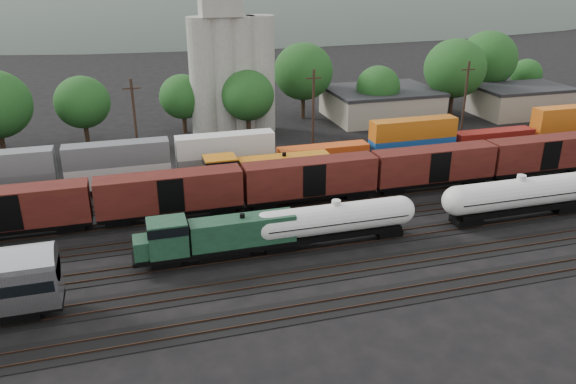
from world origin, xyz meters
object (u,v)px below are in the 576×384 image
object	(u,v)px
tank_car_a	(336,220)
orange_locomotive	(259,172)
grain_silo	(231,62)
green_locomotive	(212,237)

from	to	relation	value
tank_car_a	orange_locomotive	world-z (taller)	orange_locomotive
tank_car_a	grain_silo	bearing A→B (deg)	92.66
tank_car_a	grain_silo	xyz separation A→B (m)	(-1.91, 41.00, 8.70)
green_locomotive	grain_silo	xyz separation A→B (m)	(9.93, 41.00, 8.83)
green_locomotive	orange_locomotive	bearing A→B (deg)	62.15
green_locomotive	grain_silo	distance (m)	43.10
green_locomotive	tank_car_a	world-z (taller)	tank_car_a
green_locomotive	orange_locomotive	distance (m)	16.97
green_locomotive	tank_car_a	xyz separation A→B (m)	(11.84, -0.00, 0.13)
green_locomotive	grain_silo	bearing A→B (deg)	76.38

